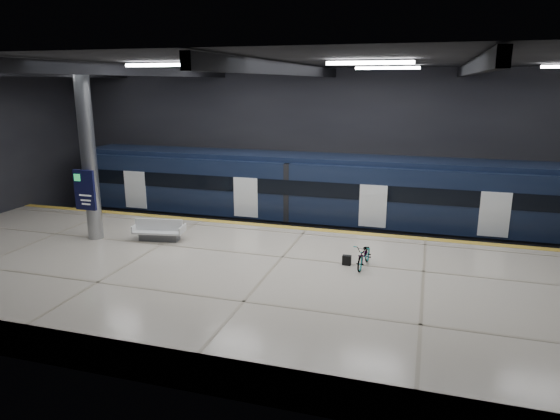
% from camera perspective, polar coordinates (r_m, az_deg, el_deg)
% --- Properties ---
extents(ground, '(30.00, 30.00, 0.00)m').
position_cam_1_polar(ground, '(19.66, 1.11, -7.45)').
color(ground, black).
rests_on(ground, ground).
extents(room_shell, '(30.10, 16.10, 8.05)m').
position_cam_1_polar(room_shell, '(18.32, 1.19, 9.39)').
color(room_shell, black).
rests_on(room_shell, ground).
extents(platform, '(30.00, 11.00, 1.10)m').
position_cam_1_polar(platform, '(17.24, -1.16, -8.72)').
color(platform, beige).
rests_on(platform, ground).
extents(safety_strip, '(30.00, 0.40, 0.01)m').
position_cam_1_polar(safety_strip, '(21.81, 3.08, -2.16)').
color(safety_strip, gold).
rests_on(safety_strip, platform).
extents(rails, '(30.00, 1.52, 0.16)m').
position_cam_1_polar(rails, '(24.68, 4.57, -2.69)').
color(rails, gray).
rests_on(rails, ground).
extents(train, '(29.40, 2.84, 3.79)m').
position_cam_1_polar(train, '(23.91, 8.09, 1.56)').
color(train, black).
rests_on(train, ground).
extents(bench, '(2.14, 1.16, 0.89)m').
position_cam_1_polar(bench, '(20.76, -13.63, -2.54)').
color(bench, '#595B60').
rests_on(bench, platform).
extents(bicycle, '(0.73, 1.67, 0.85)m').
position_cam_1_polar(bicycle, '(17.53, 9.61, -5.10)').
color(bicycle, '#99999E').
rests_on(bicycle, platform).
extents(pannier_bag, '(0.31, 0.19, 0.35)m').
position_cam_1_polar(pannier_bag, '(17.69, 7.64, -5.71)').
color(pannier_bag, black).
rests_on(pannier_bag, platform).
extents(info_column, '(0.90, 0.78, 6.90)m').
position_cam_1_polar(info_column, '(21.18, -21.08, 5.70)').
color(info_column, '#9EA0A5').
rests_on(info_column, platform).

